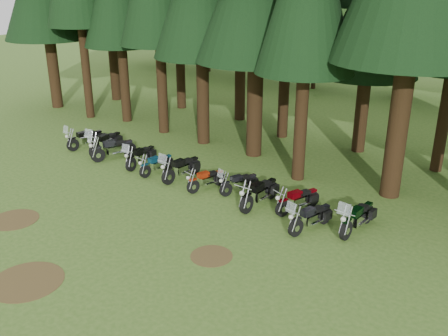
{
  "coord_description": "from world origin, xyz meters",
  "views": [
    {
      "loc": [
        13.42,
        -10.47,
        8.63
      ],
      "look_at": [
        1.57,
        5.0,
        1.0
      ],
      "focal_mm": 40.0,
      "sensor_mm": 36.0,
      "label": 1
    }
  ],
  "objects_px": {
    "motorcycle_8": "(259,194)",
    "motorcycle_9": "(298,201)",
    "motorcycle_10": "(310,218)",
    "motorcycle_1": "(106,143)",
    "motorcycle_0": "(86,139)",
    "motorcycle_6": "(207,180)",
    "motorcycle_3": "(141,157)",
    "motorcycle_4": "(157,165)",
    "motorcycle_11": "(357,218)",
    "motorcycle_5": "(181,169)",
    "motorcycle_2": "(113,149)",
    "motorcycle_7": "(239,183)"
  },
  "relations": [
    {
      "from": "motorcycle_7",
      "to": "motorcycle_9",
      "type": "height_order",
      "value": "motorcycle_7"
    },
    {
      "from": "motorcycle_5",
      "to": "motorcycle_11",
      "type": "bearing_deg",
      "value": 4.88
    },
    {
      "from": "motorcycle_2",
      "to": "motorcycle_6",
      "type": "distance_m",
      "value": 6.04
    },
    {
      "from": "motorcycle_0",
      "to": "motorcycle_2",
      "type": "distance_m",
      "value": 2.49
    },
    {
      "from": "motorcycle_7",
      "to": "motorcycle_10",
      "type": "height_order",
      "value": "motorcycle_10"
    },
    {
      "from": "motorcycle_8",
      "to": "motorcycle_10",
      "type": "bearing_deg",
      "value": -11.85
    },
    {
      "from": "motorcycle_2",
      "to": "motorcycle_5",
      "type": "height_order",
      "value": "motorcycle_2"
    },
    {
      "from": "motorcycle_2",
      "to": "motorcycle_4",
      "type": "bearing_deg",
      "value": 16.88
    },
    {
      "from": "motorcycle_2",
      "to": "motorcycle_3",
      "type": "relative_size",
      "value": 1.05
    },
    {
      "from": "motorcycle_1",
      "to": "motorcycle_2",
      "type": "bearing_deg",
      "value": -30.22
    },
    {
      "from": "motorcycle_2",
      "to": "motorcycle_9",
      "type": "height_order",
      "value": "motorcycle_2"
    },
    {
      "from": "motorcycle_3",
      "to": "motorcycle_2",
      "type": "bearing_deg",
      "value": 175.83
    },
    {
      "from": "motorcycle_8",
      "to": "motorcycle_9",
      "type": "height_order",
      "value": "motorcycle_8"
    },
    {
      "from": "motorcycle_6",
      "to": "motorcycle_11",
      "type": "bearing_deg",
      "value": 17.34
    },
    {
      "from": "motorcycle_0",
      "to": "motorcycle_1",
      "type": "bearing_deg",
      "value": 12.23
    },
    {
      "from": "motorcycle_0",
      "to": "motorcycle_1",
      "type": "xyz_separation_m",
      "value": [
        1.46,
        0.13,
        0.05
      ]
    },
    {
      "from": "motorcycle_5",
      "to": "motorcycle_2",
      "type": "bearing_deg",
      "value": -175.11
    },
    {
      "from": "motorcycle_9",
      "to": "motorcycle_1",
      "type": "bearing_deg",
      "value": -161.4
    },
    {
      "from": "motorcycle_7",
      "to": "motorcycle_10",
      "type": "relative_size",
      "value": 0.88
    },
    {
      "from": "motorcycle_0",
      "to": "motorcycle_6",
      "type": "bearing_deg",
      "value": 4.72
    },
    {
      "from": "motorcycle_10",
      "to": "motorcycle_1",
      "type": "bearing_deg",
      "value": -170.87
    },
    {
      "from": "motorcycle_0",
      "to": "motorcycle_6",
      "type": "relative_size",
      "value": 1.17
    },
    {
      "from": "motorcycle_0",
      "to": "motorcycle_6",
      "type": "distance_m",
      "value": 8.53
    },
    {
      "from": "motorcycle_1",
      "to": "motorcycle_6",
      "type": "relative_size",
      "value": 1.28
    },
    {
      "from": "motorcycle_1",
      "to": "motorcycle_3",
      "type": "relative_size",
      "value": 1.11
    },
    {
      "from": "motorcycle_2",
      "to": "motorcycle_3",
      "type": "height_order",
      "value": "motorcycle_2"
    },
    {
      "from": "motorcycle_11",
      "to": "motorcycle_2",
      "type": "bearing_deg",
      "value": -175.68
    },
    {
      "from": "motorcycle_4",
      "to": "motorcycle_8",
      "type": "relative_size",
      "value": 0.82
    },
    {
      "from": "motorcycle_5",
      "to": "motorcycle_7",
      "type": "distance_m",
      "value": 2.95
    },
    {
      "from": "motorcycle_8",
      "to": "motorcycle_9",
      "type": "bearing_deg",
      "value": 18.61
    },
    {
      "from": "motorcycle_7",
      "to": "motorcycle_3",
      "type": "bearing_deg",
      "value": -157.36
    },
    {
      "from": "motorcycle_2",
      "to": "motorcycle_9",
      "type": "distance_m",
      "value": 10.21
    },
    {
      "from": "motorcycle_11",
      "to": "motorcycle_6",
      "type": "bearing_deg",
      "value": -173.8
    },
    {
      "from": "motorcycle_0",
      "to": "motorcycle_2",
      "type": "bearing_deg",
      "value": 1.14
    },
    {
      "from": "motorcycle_0",
      "to": "motorcycle_8",
      "type": "bearing_deg",
      "value": 5.34
    },
    {
      "from": "motorcycle_0",
      "to": "motorcycle_11",
      "type": "distance_m",
      "value": 15.14
    },
    {
      "from": "motorcycle_6",
      "to": "motorcycle_8",
      "type": "xyz_separation_m",
      "value": [
        2.69,
        0.02,
        0.1
      ]
    },
    {
      "from": "motorcycle_7",
      "to": "motorcycle_4",
      "type": "bearing_deg",
      "value": -153.69
    },
    {
      "from": "motorcycle_3",
      "to": "motorcycle_11",
      "type": "relative_size",
      "value": 0.94
    },
    {
      "from": "motorcycle_3",
      "to": "motorcycle_4",
      "type": "height_order",
      "value": "motorcycle_3"
    },
    {
      "from": "motorcycle_6",
      "to": "motorcycle_4",
      "type": "bearing_deg",
      "value": -166.15
    },
    {
      "from": "motorcycle_9",
      "to": "motorcycle_10",
      "type": "distance_m",
      "value": 1.52
    },
    {
      "from": "motorcycle_11",
      "to": "motorcycle_3",
      "type": "bearing_deg",
      "value": -176.19
    },
    {
      "from": "motorcycle_2",
      "to": "motorcycle_10",
      "type": "xyz_separation_m",
      "value": [
        11.3,
        -0.64,
        -0.04
      ]
    },
    {
      "from": "motorcycle_3",
      "to": "motorcycle_5",
      "type": "relative_size",
      "value": 0.95
    },
    {
      "from": "motorcycle_8",
      "to": "motorcycle_3",
      "type": "bearing_deg",
      "value": 179.09
    },
    {
      "from": "motorcycle_9",
      "to": "motorcycle_5",
      "type": "bearing_deg",
      "value": -158.44
    },
    {
      "from": "motorcycle_0",
      "to": "motorcycle_4",
      "type": "distance_m",
      "value": 5.56
    },
    {
      "from": "motorcycle_1",
      "to": "motorcycle_2",
      "type": "relative_size",
      "value": 1.05
    },
    {
      "from": "motorcycle_9",
      "to": "motorcycle_4",
      "type": "bearing_deg",
      "value": -157.7
    }
  ]
}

